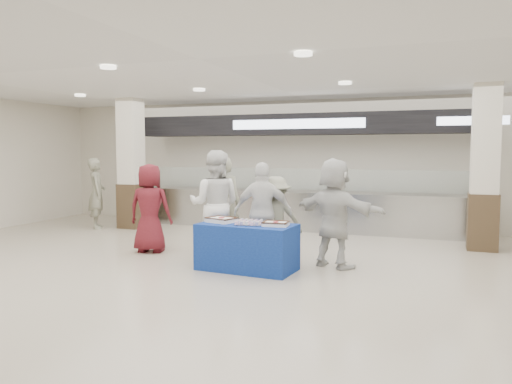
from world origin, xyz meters
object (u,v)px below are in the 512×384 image
at_px(display_table, 247,247).
at_px(civilian_white, 334,213).
at_px(chef_short, 263,212).
at_px(soldier_bg, 97,193).
at_px(soldier_b, 276,218).
at_px(sheet_cake_right, 276,223).
at_px(chef_tall, 215,205).
at_px(sheet_cake_left, 222,219).
at_px(cupcake_tray, 249,222).
at_px(soldier_a, 223,204).
at_px(civilian_maroon, 150,208).

relative_size(display_table, civilian_white, 0.86).
bearing_deg(chef_short, soldier_bg, -36.27).
relative_size(chef_short, soldier_b, 1.17).
bearing_deg(sheet_cake_right, chef_tall, 153.69).
height_order(sheet_cake_left, cupcake_tray, sheet_cake_left).
bearing_deg(sheet_cake_left, soldier_a, 112.49).
height_order(sheet_cake_left, soldier_b, soldier_b).
distance_m(soldier_a, soldier_bg, 4.43).
bearing_deg(soldier_bg, soldier_a, -148.07).
height_order(display_table, chef_tall, chef_tall).
bearing_deg(soldier_bg, civilian_maroon, -163.37).
bearing_deg(soldier_bg, soldier_b, -146.65).
xyz_separation_m(cupcake_tray, soldier_a, (-0.99, 1.23, 0.13)).
distance_m(civilian_maroon, chef_short, 2.29).
distance_m(sheet_cake_right, civilian_maroon, 2.84).
bearing_deg(soldier_b, sheet_cake_right, 87.18).
bearing_deg(soldier_b, cupcake_tray, 60.62).
relative_size(sheet_cake_left, soldier_b, 0.36).
xyz_separation_m(civilian_maroon, civilian_white, (3.53, -0.01, 0.06)).
bearing_deg(civilian_maroon, civilian_white, 170.11).
bearing_deg(civilian_white, soldier_a, 11.08).
bearing_deg(soldier_a, civilian_white, 149.69).
bearing_deg(civilian_white, chef_short, 25.93).
xyz_separation_m(display_table, chef_tall, (-0.87, 0.64, 0.59)).
distance_m(chef_tall, civilian_white, 2.15).
relative_size(display_table, soldier_a, 0.85).
distance_m(sheet_cake_right, civilian_white, 1.07).
relative_size(cupcake_tray, soldier_bg, 0.26).
relative_size(soldier_a, soldier_b, 1.24).
relative_size(sheet_cake_right, civilian_maroon, 0.24).
bearing_deg(sheet_cake_right, chef_short, 123.85).
relative_size(sheet_cake_right, civilian_white, 0.22).
height_order(chef_tall, soldier_bg, chef_tall).
relative_size(soldier_a, soldier_bg, 1.05).
height_order(civilian_maroon, soldier_a, soldier_a).
xyz_separation_m(cupcake_tray, soldier_bg, (-5.13, 2.80, 0.09)).
bearing_deg(soldier_bg, civilian_white, -145.29).
distance_m(cupcake_tray, civilian_maroon, 2.41).
height_order(sheet_cake_left, civilian_white, civilian_white).
distance_m(sheet_cake_left, chef_tall, 0.73).
bearing_deg(display_table, civilian_white, 32.91).
xyz_separation_m(chef_short, civilian_white, (1.23, 0.05, 0.04)).
bearing_deg(soldier_a, sheet_cake_right, 122.08).
xyz_separation_m(sheet_cake_left, chef_short, (0.52, 0.59, 0.07)).
bearing_deg(soldier_b, display_table, 57.00).
height_order(display_table, sheet_cake_right, sheet_cake_right).
height_order(sheet_cake_left, sheet_cake_right, sheet_cake_left).
relative_size(civilian_maroon, soldier_a, 0.92).
relative_size(cupcake_tray, civilian_white, 0.25).
distance_m(chef_tall, chef_short, 0.92).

